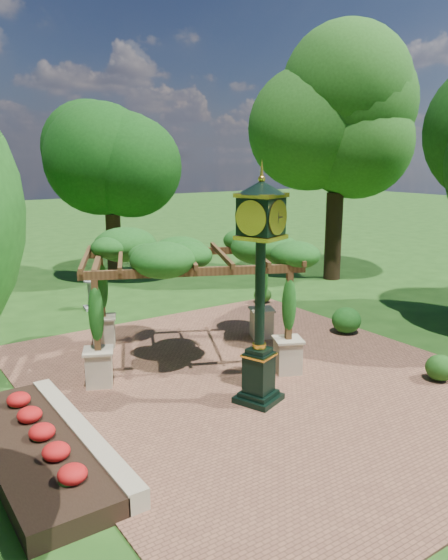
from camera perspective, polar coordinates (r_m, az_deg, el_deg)
ground at (r=12.69m, az=6.52°, el=-11.85°), size 120.00×120.00×0.00m
brick_plaza at (r=13.38m, az=3.69°, el=-10.34°), size 10.00×12.00×0.04m
border_wall at (r=10.90m, az=-14.72°, el=-15.40°), size 0.35×5.00×0.40m
flower_bed at (r=10.70m, az=-19.44°, el=-16.44°), size 1.50×5.00×0.36m
pedestal_clock at (r=11.34m, az=3.83°, el=0.74°), size 1.24×1.24×4.87m
pergola at (r=13.94m, az=-3.72°, el=2.30°), size 6.17×5.18×3.33m
sundial at (r=19.71m, az=-13.61°, el=-1.68°), size 0.66×0.66×1.04m
shrub_front at (r=14.14m, az=21.66°, el=-8.52°), size 0.81×0.81×0.62m
shrub_mid at (r=16.92m, az=12.67°, el=-4.12°), size 1.04×1.04×0.79m
shrub_back at (r=19.95m, az=4.05°, el=-1.55°), size 0.78×0.78×0.58m
tree_north at (r=24.23m, az=-11.79°, el=11.82°), size 4.36×4.36×7.22m
tree_east_far at (r=23.95m, az=11.88°, el=15.87°), size 5.24×5.24×9.67m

